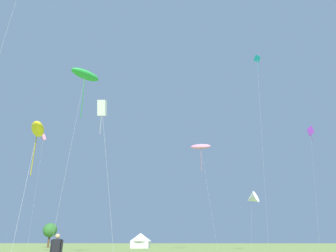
{
  "coord_description": "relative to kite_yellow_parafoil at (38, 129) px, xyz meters",
  "views": [
    {
      "loc": [
        1.81,
        -5.67,
        1.42
      ],
      "look_at": [
        0.0,
        32.0,
        15.58
      ],
      "focal_mm": 32.78,
      "sensor_mm": 36.0,
      "label": 1
    }
  ],
  "objects": [
    {
      "name": "kite_purple_diamond",
      "position": [
        38.49,
        39.1,
        12.8
      ],
      "size": [
        3.32,
        1.31,
        24.12
      ],
      "color": "purple",
      "rests_on": "ground"
    },
    {
      "name": "kite_white_delta",
      "position": [
        24.47,
        36.7,
        -0.95
      ],
      "size": [
        3.31,
        3.21,
        10.23
      ],
      "color": "white",
      "rests_on": "ground"
    },
    {
      "name": "kite_green_parafoil",
      "position": [
        -0.16,
        9.84,
        10.68
      ],
      "size": [
        3.58,
        3.93,
        21.13
      ],
      "color": "green",
      "rests_on": "ground"
    },
    {
      "name": "kite_cyan_diamond",
      "position": [
        25.3,
        25.64,
        20.58
      ],
      "size": [
        2.5,
        2.01,
        33.09
      ],
      "color": "#1EB7CC",
      "rests_on": "ground"
    },
    {
      "name": "kite_yellow_parafoil",
      "position": [
        0.0,
        0.0,
        0.0
      ],
      "size": [
        2.54,
        4.06,
        10.43
      ],
      "color": "yellow",
      "rests_on": "ground"
    },
    {
      "name": "tree_distant_left",
      "position": [
        -18.86,
        49.78,
        -6.11
      ],
      "size": [
        3.11,
        3.11,
        5.29
      ],
      "color": "brown",
      "rests_on": "ground"
    },
    {
      "name": "kite_pink_box",
      "position": [
        -18.11,
        38.42,
        12.34
      ],
      "size": [
        1.39,
        1.98,
        22.99
      ],
      "color": "pink",
      "rests_on": "ground"
    },
    {
      "name": "kite_pink_parafoil",
      "position": [
        15.06,
        33.07,
        8.27
      ],
      "size": [
        3.97,
        2.76,
        18.83
      ],
      "color": "pink",
      "rests_on": "ground"
    },
    {
      "name": "festival_tent_center",
      "position": [
        2.6,
        44.98,
        -8.17
      ],
      "size": [
        4.57,
        4.57,
        2.97
      ],
      "color": "white",
      "rests_on": "ground"
    },
    {
      "name": "kite_white_box",
      "position": [
        3.75,
        4.7,
        3.85
      ],
      "size": [
        2.77,
        1.94,
        14.55
      ],
      "color": "white",
      "rests_on": "ground"
    }
  ]
}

